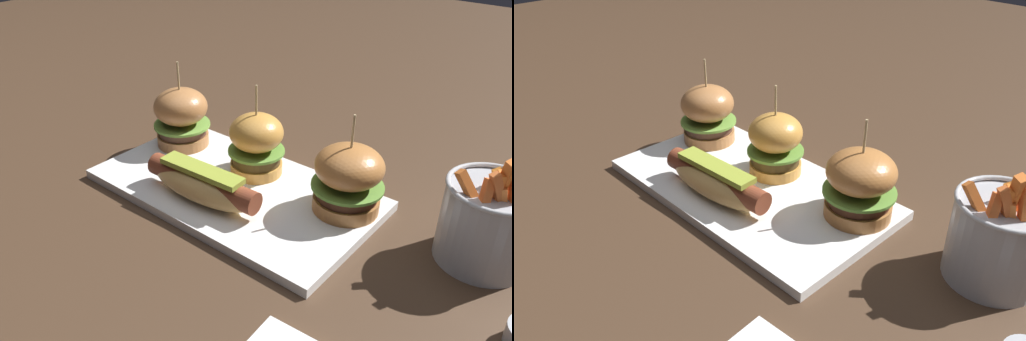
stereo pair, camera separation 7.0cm
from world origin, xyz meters
TOP-DOWN VIEW (x-y plane):
  - ground_plane at (0.00, 0.00)m, footprint 3.00×3.00m
  - platter_main at (0.00, 0.00)m, footprint 0.41×0.22m
  - hot_dog at (-0.01, -0.05)m, footprint 0.18×0.06m
  - slider_left at (-0.15, 0.05)m, footprint 0.09×0.09m
  - slider_center at (-0.00, 0.05)m, footprint 0.08×0.08m
  - slider_right at (0.16, 0.05)m, footprint 0.10×0.10m
  - fries_bucket at (0.33, 0.08)m, footprint 0.11×0.11m

SIDE VIEW (x-z plane):
  - ground_plane at x=0.00m, z-range 0.00..0.00m
  - platter_main at x=0.00m, z-range 0.00..0.01m
  - hot_dog at x=-0.01m, z-range 0.01..0.06m
  - fries_bucket at x=0.33m, z-range -0.02..0.13m
  - slider_right at x=0.16m, z-range -0.01..0.13m
  - slider_center at x=0.00m, z-range -0.01..0.13m
  - slider_left at x=-0.15m, z-range -0.01..0.13m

